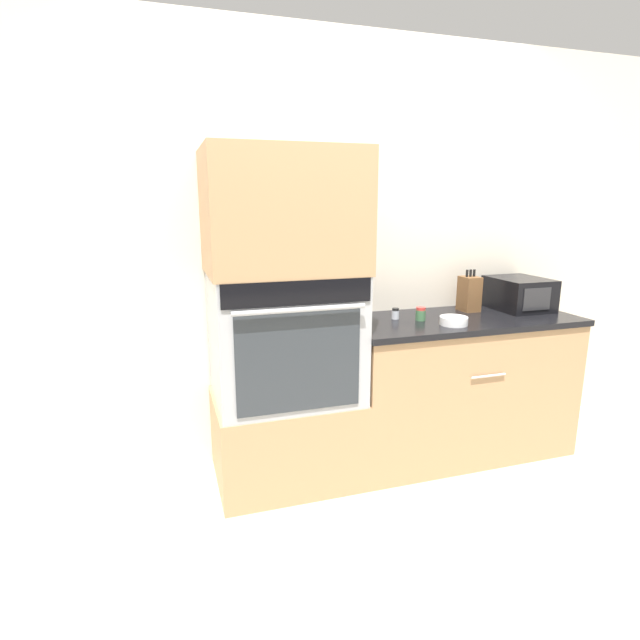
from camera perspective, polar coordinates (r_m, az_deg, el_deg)
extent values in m
plane|color=beige|center=(2.90, 5.76, -18.99)|extent=(12.00, 12.00, 0.00)
cube|color=beige|center=(3.06, 1.62, 7.73)|extent=(8.00, 0.05, 2.50)
cube|color=#A87F56|center=(2.92, -3.86, -13.19)|extent=(0.79, 0.60, 0.49)
cube|color=#9EA0A5|center=(2.71, -4.06, -1.86)|extent=(0.77, 0.59, 0.70)
cube|color=black|center=(2.36, -2.47, 3.09)|extent=(0.73, 0.01, 0.12)
cube|color=#33E54C|center=(2.36, -2.45, 3.08)|extent=(0.09, 0.00, 0.03)
cube|color=#282D33|center=(2.44, -2.39, -4.72)|extent=(0.63, 0.01, 0.52)
cylinder|color=#9EA0A5|center=(2.35, -2.26, 1.18)|extent=(0.65, 0.02, 0.02)
cube|color=#A87F56|center=(2.61, -4.30, 12.22)|extent=(0.79, 0.60, 0.62)
cube|color=#A87F56|center=(3.26, 15.23, -7.47)|extent=(1.39, 0.60, 0.84)
cube|color=black|center=(3.13, 15.71, 0.01)|extent=(1.41, 0.63, 0.03)
cylinder|color=#B7B7BC|center=(2.95, 18.70, -6.07)|extent=(0.22, 0.01, 0.01)
cube|color=black|center=(3.46, 21.76, 2.82)|extent=(0.32, 0.37, 0.20)
cube|color=#28282B|center=(3.31, 23.55, 2.20)|extent=(0.20, 0.01, 0.14)
cube|color=brown|center=(3.30, 16.68, 2.88)|extent=(0.10, 0.13, 0.22)
cylinder|color=black|center=(3.27, 16.45, 5.14)|extent=(0.02, 0.02, 0.04)
cylinder|color=black|center=(3.28, 16.83, 5.15)|extent=(0.02, 0.02, 0.04)
cylinder|color=black|center=(3.30, 17.21, 5.16)|extent=(0.02, 0.02, 0.04)
cylinder|color=white|center=(2.91, 15.03, -0.09)|extent=(0.16, 0.16, 0.05)
cylinder|color=silver|center=(2.97, 4.32, 0.95)|extent=(0.06, 0.06, 0.08)
cylinder|color=black|center=(2.96, 4.33, 1.98)|extent=(0.05, 0.05, 0.02)
cylinder|color=#427047|center=(2.98, 11.42, 0.54)|extent=(0.06, 0.06, 0.06)
cylinder|color=red|center=(2.97, 11.46, 1.28)|extent=(0.05, 0.05, 0.02)
cylinder|color=silver|center=(2.99, 8.61, 0.60)|extent=(0.04, 0.04, 0.05)
cylinder|color=black|center=(2.98, 8.63, 1.21)|extent=(0.04, 0.04, 0.01)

